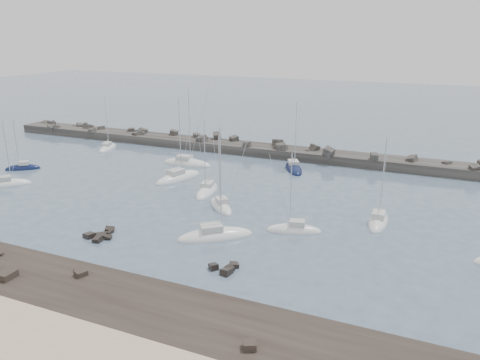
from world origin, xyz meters
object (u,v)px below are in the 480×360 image
sailboat_0 (8,184)px  sailboat_7 (215,236)px  sailboat_1 (108,148)px  sailboat_8 (294,169)px  sailboat_4 (187,164)px  sailboat_3 (178,178)px  sailboat_5 (221,207)px  sailboat_9 (294,230)px  sailboat_2 (23,169)px  sailboat_10 (378,222)px  sailboat_6 (207,192)px

sailboat_0 → sailboat_7: sailboat_7 is taller
sailboat_1 → sailboat_8: size_ratio=0.90×
sailboat_4 → sailboat_3: bearing=-69.5°
sailboat_5 → sailboat_9: size_ratio=1.03×
sailboat_1 → sailboat_2: sailboat_1 is taller
sailboat_3 → sailboat_5: (12.95, -9.61, -0.00)m
sailboat_2 → sailboat_8: bearing=23.2°
sailboat_0 → sailboat_10: (59.68, 8.14, 0.01)m
sailboat_5 → sailboat_10: 22.36m
sailboat_7 → sailboat_1: bearing=142.7°
sailboat_7 → sailboat_10: (18.25, 13.02, 0.01)m
sailboat_8 → sailboat_4: bearing=-166.4°
sailboat_0 → sailboat_6: sailboat_6 is taller
sailboat_8 → sailboat_1: bearing=-178.9°
sailboat_1 → sailboat_4: 22.67m
sailboat_3 → sailboat_7: sailboat_3 is taller
sailboat_3 → sailboat_7: size_ratio=1.01×
sailboat_3 → sailboat_5: size_ratio=1.31×
sailboat_2 → sailboat_9: 55.94m
sailboat_10 → sailboat_2: bearing=180.0°
sailboat_2 → sailboat_3: size_ratio=0.67×
sailboat_8 → sailboat_9: bearing=-72.7°
sailboat_1 → sailboat_3: size_ratio=0.81×
sailboat_3 → sailboat_5: sailboat_3 is taller
sailboat_0 → sailboat_8: 50.21m
sailboat_4 → sailboat_8: sailboat_4 is taller
sailboat_7 → sailboat_3: bearing=131.0°
sailboat_5 → sailboat_7: size_ratio=0.78×
sailboat_2 → sailboat_10: sailboat_10 is taller
sailboat_2 → sailboat_6: sailboat_6 is taller
sailboat_5 → sailboat_6: sailboat_6 is taller
sailboat_2 → sailboat_1: bearing=77.2°
sailboat_4 → sailboat_10: sailboat_4 is taller
sailboat_0 → sailboat_7: size_ratio=0.78×
sailboat_4 → sailboat_9: 36.55m
sailboat_6 → sailboat_7: bearing=-59.4°
sailboat_6 → sailboat_8: (8.95, 18.15, -0.00)m
sailboat_8 → sailboat_9: size_ratio=1.20×
sailboat_2 → sailboat_10: bearing=-0.0°
sailboat_5 → sailboat_9: 13.10m
sailboat_9 → sailboat_6: bearing=152.0°
sailboat_2 → sailboat_6: bearing=3.0°
sailboat_2 → sailboat_10: (65.11, -0.01, 0.01)m
sailboat_1 → sailboat_8: sailboat_8 is taller
sailboat_0 → sailboat_9: sailboat_0 is taller
sailboat_9 → sailboat_10: (9.65, 7.30, 0.01)m
sailboat_6 → sailboat_8: size_ratio=0.95×
sailboat_9 → sailboat_10: size_ratio=0.89×
sailboat_4 → sailboat_7: (20.15, -28.27, 0.00)m
sailboat_1 → sailboat_4: bearing=-10.3°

